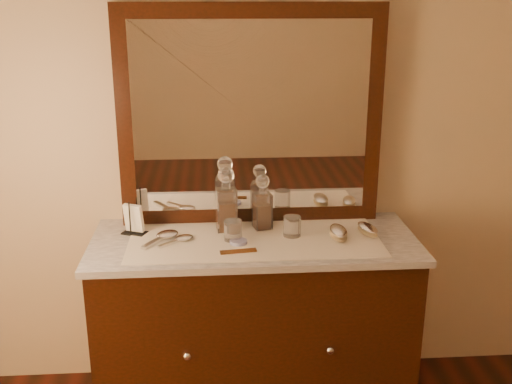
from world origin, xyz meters
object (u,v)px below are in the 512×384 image
(mirror_frame, at_px, (250,117))
(decanter_right, at_px, (262,208))
(decanter_left, at_px, (226,206))
(brush_far, at_px, (367,229))
(napkin_rack, at_px, (134,220))
(hand_mirror_inner, at_px, (181,239))
(dresser_cabinet, at_px, (254,326))
(pin_dish, at_px, (238,242))
(brush_near, at_px, (338,233))
(comb, at_px, (238,251))
(hand_mirror_outer, at_px, (165,236))

(mirror_frame, bearing_deg, decanter_right, -70.07)
(decanter_left, bearing_deg, brush_far, -8.86)
(napkin_rack, relative_size, hand_mirror_inner, 0.97)
(dresser_cabinet, height_order, decanter_left, decanter_left)
(pin_dish, relative_size, brush_near, 0.47)
(comb, distance_m, hand_mirror_inner, 0.28)
(decanter_left, relative_size, decanter_right, 1.16)
(napkin_rack, bearing_deg, decanter_right, 1.95)
(decanter_left, height_order, hand_mirror_inner, decanter_left)
(comb, bearing_deg, brush_far, 8.14)
(dresser_cabinet, distance_m, decanter_left, 0.58)
(napkin_rack, bearing_deg, comb, -28.76)
(hand_mirror_inner, bearing_deg, dresser_cabinet, 0.93)
(decanter_left, bearing_deg, decanter_right, 2.57)
(hand_mirror_inner, bearing_deg, brush_near, -1.24)
(hand_mirror_outer, bearing_deg, brush_near, -3.84)
(mirror_frame, distance_m, brush_far, 0.74)
(decanter_left, distance_m, brush_near, 0.52)
(mirror_frame, xyz_separation_m, hand_mirror_inner, (-0.32, -0.25, -0.49))
(dresser_cabinet, relative_size, brush_near, 8.55)
(decanter_left, bearing_deg, napkin_rack, -178.30)
(hand_mirror_outer, bearing_deg, decanter_right, 11.43)
(dresser_cabinet, relative_size, brush_far, 8.88)
(pin_dish, height_order, napkin_rack, napkin_rack)
(mirror_frame, xyz_separation_m, hand_mirror_outer, (-0.40, -0.21, -0.49))
(napkin_rack, bearing_deg, decanter_left, 1.70)
(mirror_frame, xyz_separation_m, comb, (-0.08, -0.40, -0.49))
(decanter_left, bearing_deg, comb, -81.03)
(dresser_cabinet, distance_m, hand_mirror_inner, 0.55)
(brush_near, height_order, hand_mirror_inner, brush_near)
(brush_far, bearing_deg, mirror_frame, 155.75)
(dresser_cabinet, relative_size, decanter_left, 4.71)
(brush_near, xyz_separation_m, hand_mirror_outer, (-0.77, 0.05, -0.01))
(dresser_cabinet, bearing_deg, brush_near, -3.11)
(napkin_rack, distance_m, hand_mirror_inner, 0.24)
(hand_mirror_inner, bearing_deg, napkin_rack, 153.64)
(comb, distance_m, decanter_left, 0.29)
(dresser_cabinet, distance_m, comb, 0.48)
(mirror_frame, height_order, pin_dish, mirror_frame)
(dresser_cabinet, height_order, hand_mirror_inner, hand_mirror_inner)
(pin_dish, relative_size, decanter_left, 0.26)
(hand_mirror_outer, bearing_deg, brush_far, -1.05)
(comb, height_order, decanter_right, decanter_right)
(mirror_frame, distance_m, pin_dish, 0.58)
(mirror_frame, distance_m, decanter_right, 0.42)
(decanter_right, bearing_deg, mirror_frame, 109.93)
(napkin_rack, height_order, brush_far, napkin_rack)
(brush_near, bearing_deg, pin_dish, -175.57)
(dresser_cabinet, relative_size, hand_mirror_inner, 8.47)
(napkin_rack, distance_m, decanter_right, 0.58)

